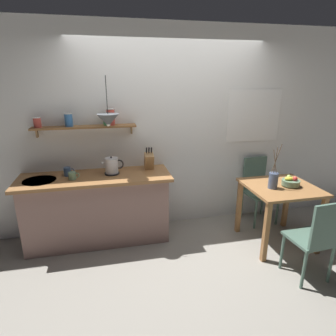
% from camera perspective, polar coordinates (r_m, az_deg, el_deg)
% --- Properties ---
extents(ground_plane, '(14.00, 14.00, 0.00)m').
position_cam_1_polar(ground_plane, '(3.78, 2.38, -14.92)').
color(ground_plane, gray).
extents(back_wall, '(6.80, 0.11, 2.70)m').
position_cam_1_polar(back_wall, '(3.92, 3.13, 7.64)').
color(back_wall, white).
rests_on(back_wall, ground_plane).
extents(kitchen_counter, '(1.83, 0.63, 0.89)m').
position_cam_1_polar(kitchen_counter, '(3.74, -13.96, -7.86)').
color(kitchen_counter, gray).
rests_on(kitchen_counter, ground_plane).
extents(wall_shelf, '(1.24, 0.20, 0.33)m').
position_cam_1_polar(wall_shelf, '(3.61, -16.35, 8.67)').
color(wall_shelf, brown).
extents(dining_table, '(0.82, 0.78, 0.77)m').
position_cam_1_polar(dining_table, '(3.78, 21.58, -5.31)').
color(dining_table, '#9E6B3D').
rests_on(dining_table, ground_plane).
extents(dining_chair_near, '(0.42, 0.42, 0.92)m').
position_cam_1_polar(dining_chair_near, '(3.28, 27.58, -12.21)').
color(dining_chair_near, '#4C6B5B').
rests_on(dining_chair_near, ground_plane).
extents(dining_chair_far, '(0.46, 0.45, 0.93)m').
position_cam_1_polar(dining_chair_far, '(4.36, 17.61, -3.57)').
color(dining_chair_far, '#4C6B5B').
rests_on(dining_chair_far, ground_plane).
extents(fruit_bowl, '(0.21, 0.21, 0.14)m').
position_cam_1_polar(fruit_bowl, '(3.76, 23.47, -2.56)').
color(fruit_bowl, slate).
rests_on(fruit_bowl, dining_table).
extents(twig_vase, '(0.11, 0.11, 0.54)m').
position_cam_1_polar(twig_vase, '(3.59, 20.44, -2.29)').
color(twig_vase, '#475675').
rests_on(twig_vase, dining_table).
extents(electric_kettle, '(0.27, 0.18, 0.23)m').
position_cam_1_polar(electric_kettle, '(3.56, -11.24, 0.37)').
color(electric_kettle, black).
rests_on(electric_kettle, kitchen_counter).
extents(knife_block, '(0.11, 0.17, 0.30)m').
position_cam_1_polar(knife_block, '(3.67, -3.85, 1.48)').
color(knife_block, tan).
rests_on(knife_block, kitchen_counter).
extents(coffee_mug_by_sink, '(0.13, 0.09, 0.09)m').
position_cam_1_polar(coffee_mug_by_sink, '(3.51, -18.67, -1.47)').
color(coffee_mug_by_sink, slate).
rests_on(coffee_mug_by_sink, kitchen_counter).
extents(coffee_mug_spare, '(0.13, 0.08, 0.11)m').
position_cam_1_polar(coffee_mug_spare, '(3.65, -19.55, -0.68)').
color(coffee_mug_spare, '#3D5B89').
rests_on(coffee_mug_spare, kitchen_counter).
extents(pendant_lamp, '(0.26, 0.26, 0.56)m').
position_cam_1_polar(pendant_lamp, '(3.35, -11.97, 9.42)').
color(pendant_lamp, black).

